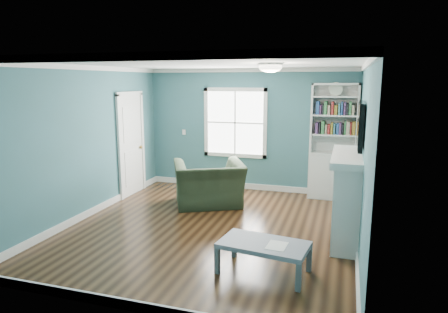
% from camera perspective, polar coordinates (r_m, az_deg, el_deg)
% --- Properties ---
extents(floor, '(5.00, 5.00, 0.00)m').
position_cam_1_polar(floor, '(6.57, -1.86, -10.13)').
color(floor, black).
rests_on(floor, ground).
extents(room_walls, '(5.00, 5.00, 5.00)m').
position_cam_1_polar(room_walls, '(6.19, -1.95, 3.68)').
color(room_walls, '#36666A').
rests_on(room_walls, ground).
extents(trim, '(4.50, 5.00, 2.60)m').
position_cam_1_polar(trim, '(6.24, -1.93, 0.54)').
color(trim, white).
rests_on(trim, ground).
extents(window, '(1.40, 0.06, 1.50)m').
position_cam_1_polar(window, '(8.65, 1.61, 4.84)').
color(window, white).
rests_on(window, room_walls).
extents(bookshelf, '(0.90, 0.35, 2.31)m').
position_cam_1_polar(bookshelf, '(8.22, 15.25, 0.45)').
color(bookshelf, silver).
rests_on(bookshelf, ground).
extents(fireplace, '(0.44, 1.58, 1.30)m').
position_cam_1_polar(fireplace, '(6.23, 17.20, -5.63)').
color(fireplace, black).
rests_on(fireplace, ground).
extents(tv, '(0.06, 1.10, 0.65)m').
position_cam_1_polar(tv, '(6.03, 18.92, 4.29)').
color(tv, black).
rests_on(tv, fireplace).
extents(door, '(0.12, 0.98, 2.17)m').
position_cam_1_polar(door, '(8.45, -13.11, 1.84)').
color(door, silver).
rests_on(door, ground).
extents(ceiling_fixture, '(0.38, 0.38, 0.15)m').
position_cam_1_polar(ceiling_fixture, '(6.00, 6.65, 12.65)').
color(ceiling_fixture, white).
rests_on(ceiling_fixture, room_walls).
extents(light_switch, '(0.08, 0.01, 0.12)m').
position_cam_1_polar(light_switch, '(9.07, -5.73, 3.48)').
color(light_switch, white).
rests_on(light_switch, room_walls).
extents(recliner, '(1.51, 1.31, 1.11)m').
position_cam_1_polar(recliner, '(7.58, -2.18, -2.86)').
color(recliner, black).
rests_on(recliner, ground).
extents(coffee_table, '(1.14, 0.72, 0.39)m').
position_cam_1_polar(coffee_table, '(5.05, 5.70, -12.67)').
color(coffee_table, '#475056').
rests_on(coffee_table, ground).
extents(paper_sheet, '(0.25, 0.31, 0.00)m').
position_cam_1_polar(paper_sheet, '(4.96, 7.56, -12.49)').
color(paper_sheet, white).
rests_on(paper_sheet, coffee_table).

